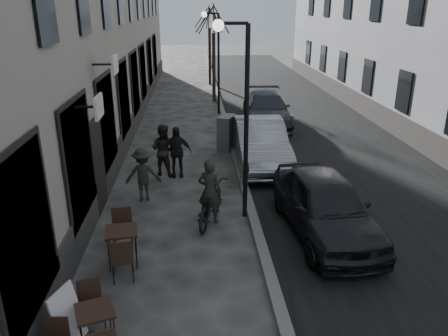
{
  "coord_description": "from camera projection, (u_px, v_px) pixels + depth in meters",
  "views": [
    {
      "loc": [
        -1.31,
        -4.62,
        5.41
      ],
      "look_at": [
        -0.64,
        4.97,
        1.8
      ],
      "focal_mm": 35.0,
      "sensor_mm": 36.0,
      "label": 1
    }
  ],
  "objects": [
    {
      "name": "road",
      "position": [
        299.0,
        121.0,
        21.49
      ],
      "size": [
        7.3,
        60.0,
        0.0
      ],
      "primitive_type": "cube",
      "color": "black",
      "rests_on": "ground"
    },
    {
      "name": "kerb",
      "position": [
        225.0,
        122.0,
        21.23
      ],
      "size": [
        0.25,
        60.0,
        0.12
      ],
      "primitive_type": "cube",
      "color": "slate",
      "rests_on": "ground"
    },
    {
      "name": "streetlamp_near",
      "position": [
        240.0,
        101.0,
        10.78
      ],
      "size": [
        0.9,
        0.28,
        5.09
      ],
      "color": "black",
      "rests_on": "ground"
    },
    {
      "name": "streetlamp_far",
      "position": [
        215.0,
        52.0,
        21.98
      ],
      "size": [
        0.9,
        0.28,
        5.09
      ],
      "color": "black",
      "rests_on": "ground"
    },
    {
      "name": "tree_near",
      "position": [
        213.0,
        19.0,
        24.26
      ],
      "size": [
        2.4,
        2.4,
        5.7
      ],
      "color": "black",
      "rests_on": "ground"
    },
    {
      "name": "tree_far",
      "position": [
        209.0,
        16.0,
        29.86
      ],
      "size": [
        2.4,
        2.4,
        5.7
      ],
      "color": "black",
      "rests_on": "ground"
    },
    {
      "name": "bistro_set_b",
      "position": [
        96.0,
        324.0,
        7.21
      ],
      "size": [
        0.88,
        1.53,
        0.88
      ],
      "rotation": [
        0.0,
        0.0,
        0.34
      ],
      "color": "#321F16",
      "rests_on": "ground"
    },
    {
      "name": "bistro_set_c",
      "position": [
        122.0,
        243.0,
        9.55
      ],
      "size": [
        0.77,
        1.71,
        0.99
      ],
      "rotation": [
        0.0,
        0.0,
        0.14
      ],
      "color": "#321F16",
      "rests_on": "ground"
    },
    {
      "name": "sign_board",
      "position": [
        70.0,
        323.0,
        7.26
      ],
      "size": [
        0.56,
        0.69,
        1.07
      ],
      "rotation": [
        0.0,
        0.0,
        -0.37
      ],
      "color": "black",
      "rests_on": "ground"
    },
    {
      "name": "utility_cabinet",
      "position": [
        226.0,
        133.0,
        17.08
      ],
      "size": [
        0.8,
        1.03,
        1.37
      ],
      "primitive_type": "cube",
      "rotation": [
        0.0,
        0.0,
        -0.38
      ],
      "color": "slate",
      "rests_on": "ground"
    },
    {
      "name": "bicycle",
      "position": [
        210.0,
        203.0,
        11.42
      ],
      "size": [
        1.26,
        2.13,
        1.06
      ],
      "primitive_type": "imported",
      "rotation": [
        0.0,
        0.0,
        2.85
      ],
      "color": "black",
      "rests_on": "ground"
    },
    {
      "name": "cyclist_rider",
      "position": [
        210.0,
        192.0,
        11.3
      ],
      "size": [
        0.72,
        0.58,
        1.73
      ],
      "primitive_type": "imported",
      "rotation": [
        0.0,
        0.0,
        2.85
      ],
      "color": "#2B2925",
      "rests_on": "ground"
    },
    {
      "name": "pedestrian_near",
      "position": [
        163.0,
        150.0,
        14.52
      ],
      "size": [
        1.05,
        0.95,
        1.75
      ],
      "primitive_type": "imported",
      "rotation": [
        0.0,
        0.0,
        2.71
      ],
      "color": "#272321",
      "rests_on": "ground"
    },
    {
      "name": "pedestrian_mid",
      "position": [
        143.0,
        174.0,
        12.62
      ],
      "size": [
        1.05,
        0.64,
        1.59
      ],
      "primitive_type": "imported",
      "rotation": [
        0.0,
        0.0,
        3.19
      ],
      "color": "#2C2A26",
      "rests_on": "ground"
    },
    {
      "name": "pedestrian_far",
      "position": [
        176.0,
        152.0,
        14.36
      ],
      "size": [
        1.01,
        0.44,
        1.71
      ],
      "primitive_type": "imported",
      "rotation": [
        0.0,
        0.0,
        0.03
      ],
      "color": "black",
      "rests_on": "ground"
    },
    {
      "name": "car_near",
      "position": [
        325.0,
        205.0,
        10.75
      ],
      "size": [
        2.14,
        4.64,
        1.54
      ],
      "primitive_type": "imported",
      "rotation": [
        0.0,
        0.0,
        0.07
      ],
      "color": "black",
      "rests_on": "ground"
    },
    {
      "name": "car_mid",
      "position": [
        260.0,
        143.0,
        15.52
      ],
      "size": [
        1.72,
        4.85,
        1.6
      ],
      "primitive_type": "imported",
      "rotation": [
        0.0,
        0.0,
        -0.01
      ],
      "color": "#96989F",
      "rests_on": "ground"
    },
    {
      "name": "car_far",
      "position": [
        266.0,
        109.0,
        20.73
      ],
      "size": [
        2.4,
        5.24,
        1.48
      ],
      "primitive_type": "imported",
      "rotation": [
        0.0,
        0.0,
        -0.06
      ],
      "color": "#31313A",
      "rests_on": "ground"
    }
  ]
}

